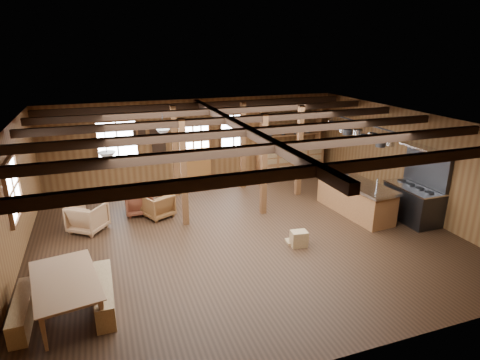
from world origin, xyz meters
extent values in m
cube|color=black|center=(0.00, 0.00, -0.01)|extent=(10.00, 9.00, 0.02)
cube|color=black|center=(0.00, 0.00, 2.81)|extent=(10.00, 9.00, 0.02)
cube|color=#583419|center=(-5.01, 0.00, 1.40)|extent=(0.02, 9.00, 2.80)
cube|color=#583419|center=(5.01, 0.00, 1.40)|extent=(0.02, 9.00, 2.80)
cube|color=#583419|center=(0.00, 4.51, 1.40)|extent=(10.00, 0.02, 2.80)
cube|color=#583419|center=(0.00, -4.51, 1.40)|extent=(10.00, 0.02, 2.80)
cube|color=black|center=(0.00, -3.50, 2.68)|extent=(9.80, 0.12, 0.18)
cube|color=black|center=(0.00, -2.00, 2.68)|extent=(9.80, 0.12, 0.18)
cube|color=black|center=(0.00, -0.50, 2.68)|extent=(9.80, 0.12, 0.18)
cube|color=black|center=(0.00, 1.00, 2.68)|extent=(9.80, 0.12, 0.18)
cube|color=black|center=(0.00, 2.50, 2.68)|extent=(9.80, 0.12, 0.18)
cube|color=black|center=(0.00, 3.80, 2.68)|extent=(9.80, 0.12, 0.18)
cube|color=black|center=(0.00, 0.00, 2.68)|extent=(0.18, 8.82, 0.18)
cube|color=#462C14|center=(-1.20, 1.00, 1.40)|extent=(0.15, 0.15, 2.80)
cube|color=#462C14|center=(-1.00, 3.20, 1.40)|extent=(0.15, 0.15, 2.80)
cube|color=#462C14|center=(1.00, 1.00, 1.40)|extent=(0.15, 0.15, 2.80)
cube|color=#462C14|center=(1.20, 3.20, 1.40)|extent=(0.15, 0.15, 2.80)
cube|color=#462C14|center=(2.60, 2.00, 1.40)|extent=(0.15, 0.15, 2.80)
cube|color=brown|center=(0.00, 4.45, 0.55)|extent=(0.90, 0.06, 1.10)
cube|color=#462C14|center=(-0.48, 4.45, 1.05)|extent=(0.06, 0.08, 2.10)
cube|color=#462C14|center=(0.48, 4.45, 1.05)|extent=(0.06, 0.08, 2.10)
cube|color=#462C14|center=(0.00, 4.45, 2.12)|extent=(1.02, 0.08, 0.06)
cube|color=white|center=(0.00, 4.45, 1.55)|extent=(0.84, 0.02, 0.90)
cube|color=white|center=(-2.60, 4.46, 1.60)|extent=(1.20, 0.02, 1.20)
cube|color=#462C14|center=(-2.60, 4.46, 1.60)|extent=(1.32, 0.06, 1.32)
cube|color=white|center=(1.30, 4.46, 1.60)|extent=(0.90, 0.02, 1.20)
cube|color=#462C14|center=(1.30, 4.46, 1.60)|extent=(1.02, 0.06, 1.32)
cube|color=white|center=(-4.96, 0.50, 1.60)|extent=(0.02, 1.20, 1.20)
cube|color=#462C14|center=(-4.96, 0.50, 1.60)|extent=(0.14, 1.24, 1.32)
cube|color=beige|center=(-1.30, 4.46, 1.80)|extent=(0.50, 0.03, 0.40)
cube|color=black|center=(-1.30, 4.45, 1.80)|extent=(0.55, 0.02, 0.45)
cube|color=beige|center=(-1.90, 4.46, 1.70)|extent=(0.35, 0.03, 0.45)
cube|color=black|center=(-1.90, 4.45, 1.70)|extent=(0.40, 0.02, 0.50)
cube|color=beige|center=(-1.30, 4.46, 1.30)|extent=(0.40, 0.03, 0.30)
cube|color=black|center=(-1.30, 4.45, 1.30)|extent=(0.45, 0.02, 0.35)
cube|color=brown|center=(3.40, 4.20, 0.45)|extent=(2.50, 0.55, 0.90)
cube|color=brown|center=(3.40, 4.18, 0.93)|extent=(2.55, 0.60, 0.06)
cube|color=brown|center=(3.40, 4.25, 1.40)|extent=(2.30, 0.35, 0.04)
cube|color=brown|center=(3.40, 4.25, 1.75)|extent=(2.30, 0.35, 0.04)
cube|color=brown|center=(3.40, 4.25, 2.10)|extent=(2.30, 0.35, 0.04)
cube|color=brown|center=(2.25, 4.25, 1.75)|extent=(0.04, 0.35, 1.40)
cube|color=brown|center=(4.55, 4.25, 1.75)|extent=(0.04, 0.35, 1.40)
cylinder|color=#2C2C2E|center=(-3.00, 0.00, 2.58)|extent=(0.02, 0.02, 0.45)
cone|color=silver|center=(-3.00, 0.00, 2.25)|extent=(0.36, 0.36, 0.22)
cylinder|color=#2C2C2E|center=(-1.50, 2.00, 2.58)|extent=(0.02, 0.02, 0.45)
cone|color=silver|center=(-1.50, 2.00, 2.25)|extent=(0.36, 0.36, 0.22)
cylinder|color=#2C2C2E|center=(3.40, 0.30, 2.55)|extent=(0.04, 3.00, 0.04)
cylinder|color=#2C2C2E|center=(3.38, -1.05, 2.45)|extent=(0.01, 0.01, 0.20)
cylinder|color=silver|center=(3.38, -1.05, 2.28)|extent=(0.18, 0.18, 0.14)
cylinder|color=#2C2C2E|center=(3.37, -0.71, 2.40)|extent=(0.01, 0.01, 0.29)
cylinder|color=#2C2C2E|center=(3.37, -0.71, 2.19)|extent=(0.24, 0.24, 0.14)
cylinder|color=#2C2C2E|center=(3.37, -0.38, 2.47)|extent=(0.01, 0.01, 0.16)
cylinder|color=silver|center=(3.37, -0.38, 2.32)|extent=(0.23, 0.23, 0.14)
cylinder|color=#2C2C2E|center=(3.36, -0.04, 2.42)|extent=(0.01, 0.01, 0.26)
cylinder|color=#2C2C2E|center=(3.36, -0.04, 2.22)|extent=(0.18, 0.18, 0.14)
cylinder|color=#2C2C2E|center=(3.41, 0.30, 2.44)|extent=(0.01, 0.01, 0.21)
cylinder|color=silver|center=(3.41, 0.30, 2.27)|extent=(0.26, 0.26, 0.14)
cylinder|color=#2C2C2E|center=(3.32, 0.64, 2.42)|extent=(0.01, 0.01, 0.26)
cylinder|color=#2C2C2E|center=(3.32, 0.64, 2.22)|extent=(0.26, 0.26, 0.14)
cylinder|color=#2C2C2E|center=(3.42, 0.98, 2.41)|extent=(0.01, 0.01, 0.28)
cylinder|color=silver|center=(3.42, 0.98, 2.20)|extent=(0.23, 0.23, 0.14)
cylinder|color=#2C2C2E|center=(3.42, 1.31, 2.42)|extent=(0.01, 0.01, 0.25)
cylinder|color=#2C2C2E|center=(3.42, 1.31, 2.23)|extent=(0.24, 0.24, 0.14)
cylinder|color=#2C2C2E|center=(3.43, 1.65, 2.44)|extent=(0.01, 0.01, 0.21)
cylinder|color=silver|center=(3.43, 1.65, 2.27)|extent=(0.19, 0.19, 0.14)
cube|color=brown|center=(3.40, 0.13, 0.43)|extent=(1.00, 2.46, 0.86)
cube|color=silver|center=(3.40, 0.13, 0.90)|extent=(1.09, 2.56, 0.08)
cylinder|color=#2C2C2E|center=(3.40, -0.47, 0.90)|extent=(0.44, 0.44, 0.06)
cylinder|color=silver|center=(3.60, -0.47, 1.05)|extent=(0.03, 0.03, 0.30)
cube|color=brown|center=(1.04, -1.10, 0.19)|extent=(0.45, 0.35, 0.37)
cube|color=#2C2C2E|center=(4.60, -0.75, 0.45)|extent=(0.80, 1.49, 0.89)
cube|color=silver|center=(4.60, -0.75, 0.91)|extent=(0.82, 1.51, 0.04)
cube|color=#2C2C2E|center=(4.92, -0.75, 1.44)|extent=(0.12, 1.49, 0.99)
cube|color=silver|center=(4.80, -0.75, 1.94)|extent=(0.40, 1.59, 0.05)
imported|color=#8D6240|center=(-3.90, -1.93, 0.33)|extent=(1.34, 2.03, 0.66)
cube|color=brown|center=(-4.65, -1.93, 0.21)|extent=(0.28, 1.50, 0.41)
cube|color=brown|center=(-3.33, -1.93, 0.23)|extent=(0.31, 1.66, 0.46)
imported|color=brown|center=(-1.81, 1.71, 0.33)|extent=(0.95, 0.96, 0.66)
imported|color=brown|center=(-2.28, 2.13, 0.34)|extent=(0.75, 0.77, 0.68)
imported|color=olive|center=(-3.61, 1.42, 0.37)|extent=(1.11, 1.11, 0.73)
cylinder|color=silver|center=(3.43, 0.83, 1.04)|extent=(0.33, 0.33, 0.20)
imported|color=silver|center=(3.07, 0.41, 0.97)|extent=(0.36, 0.36, 0.07)
camera|label=1|loc=(-3.09, -8.59, 4.49)|focal=30.00mm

